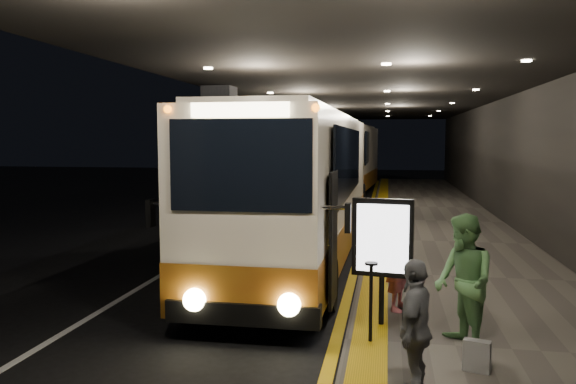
% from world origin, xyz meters
% --- Properties ---
extents(ground, '(90.00, 90.00, 0.00)m').
position_xyz_m(ground, '(0.00, 0.00, 0.00)').
color(ground, black).
extents(lane_line_white, '(0.12, 50.00, 0.01)m').
position_xyz_m(lane_line_white, '(-1.80, 5.00, 0.01)').
color(lane_line_white, silver).
rests_on(lane_line_white, ground).
extents(kerb_stripe_yellow, '(0.18, 50.00, 0.01)m').
position_xyz_m(kerb_stripe_yellow, '(2.35, 5.00, 0.01)').
color(kerb_stripe_yellow, gold).
rests_on(kerb_stripe_yellow, ground).
extents(sidewalk, '(4.50, 50.00, 0.15)m').
position_xyz_m(sidewalk, '(4.75, 5.00, 0.07)').
color(sidewalk, '#514C44').
rests_on(sidewalk, ground).
extents(tactile_strip, '(0.50, 50.00, 0.01)m').
position_xyz_m(tactile_strip, '(2.85, 5.00, 0.16)').
color(tactile_strip, gold).
rests_on(tactile_strip, sidewalk).
extents(terminal_wall, '(0.10, 50.00, 6.00)m').
position_xyz_m(terminal_wall, '(7.00, 5.00, 3.00)').
color(terminal_wall, black).
rests_on(terminal_wall, ground).
extents(support_columns, '(0.80, 24.80, 4.40)m').
position_xyz_m(support_columns, '(-1.50, 4.00, 2.20)').
color(support_columns, black).
rests_on(support_columns, ground).
extents(canopy, '(9.00, 50.00, 0.40)m').
position_xyz_m(canopy, '(2.50, 5.00, 4.60)').
color(canopy, black).
rests_on(canopy, support_columns).
extents(coach_main, '(2.45, 11.21, 3.48)m').
position_xyz_m(coach_main, '(1.06, 2.07, 1.67)').
color(coach_main, beige).
rests_on(coach_main, ground).
extents(coach_second, '(3.17, 11.69, 3.63)m').
position_xyz_m(coach_second, '(0.84, 18.43, 1.74)').
color(coach_second, beige).
rests_on(coach_second, ground).
extents(passenger_boarding, '(0.58, 0.73, 1.74)m').
position_xyz_m(passenger_boarding, '(3.29, -1.61, 1.02)').
color(passenger_boarding, '#D16172').
rests_on(passenger_boarding, sidewalk).
extents(passenger_waiting_green, '(0.81, 1.02, 1.83)m').
position_xyz_m(passenger_waiting_green, '(4.09, -3.25, 1.06)').
color(passenger_waiting_green, '#4E8047').
rests_on(passenger_waiting_green, sidewalk).
extents(passenger_waiting_grey, '(0.67, 0.99, 1.55)m').
position_xyz_m(passenger_waiting_grey, '(3.38, -4.88, 0.93)').
color(passenger_waiting_grey, '#4F5154').
rests_on(passenger_waiting_grey, sidewalk).
extents(bag_polka, '(0.35, 0.23, 0.39)m').
position_xyz_m(bag_polka, '(4.17, -4.00, 0.34)').
color(bag_polka, black).
rests_on(bag_polka, sidewalk).
extents(info_sign, '(0.92, 0.25, 1.94)m').
position_xyz_m(info_sign, '(3.00, -2.47, 1.46)').
color(info_sign, black).
rests_on(info_sign, sidewalk).
extents(stanchion_post, '(0.05, 0.05, 1.11)m').
position_xyz_m(stanchion_post, '(2.86, -3.22, 0.71)').
color(stanchion_post, black).
rests_on(stanchion_post, sidewalk).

